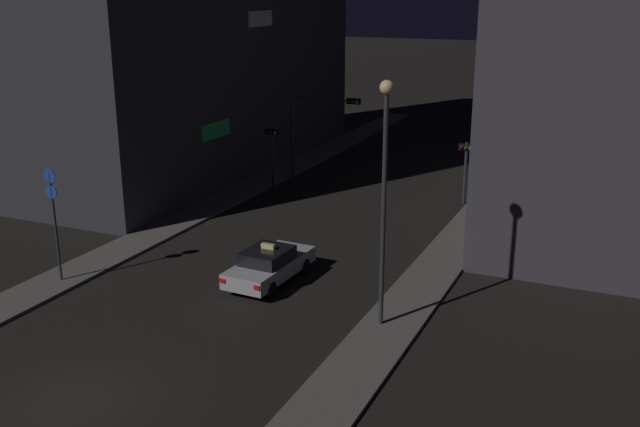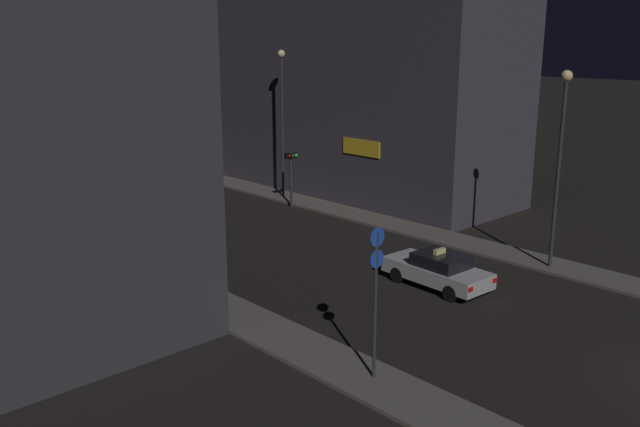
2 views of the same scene
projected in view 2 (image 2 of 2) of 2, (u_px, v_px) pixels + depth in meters
sidewalk_left at (101, 249)px, 31.55m from camera, size 2.06×51.84×0.12m
sidewalk_right at (310, 203)px, 40.36m from camera, size 2.06×51.84×0.12m
building_facade_right at (357, 28)px, 41.76m from camera, size 7.86×21.23×20.60m
taxi at (438, 270)px, 26.67m from camera, size 1.99×4.52×1.62m
traffic_light_overhead at (140, 160)px, 33.44m from camera, size 4.38×0.42×5.21m
traffic_light_left_kerb at (137, 198)px, 30.78m from camera, size 0.80×0.42×3.58m
traffic_light_right_kerb at (291, 167)px, 39.07m from camera, size 0.80×0.42×3.34m
sign_pole_left at (376, 290)px, 18.77m from camera, size 0.55×0.10×4.51m
street_lamp_near_block at (561, 144)px, 27.64m from camera, size 0.47×0.47×8.31m
street_lamp_far_block at (282, 105)px, 40.43m from camera, size 0.47×0.47×8.91m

